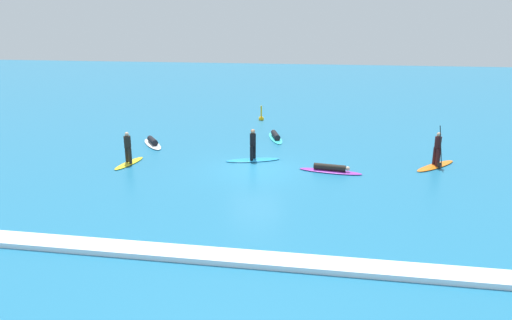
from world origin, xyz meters
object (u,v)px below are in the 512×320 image
(surfer_on_purple_board, at_px, (330,169))
(surfer_on_orange_board, at_px, (436,158))
(surfer_on_white_board, at_px, (152,142))
(marker_buoy, at_px, (261,118))
(surfer_on_blue_board, at_px, (253,153))
(surfer_on_teal_board, at_px, (275,136))
(surfer_on_yellow_board, at_px, (128,154))

(surfer_on_purple_board, bearing_deg, surfer_on_orange_board, 27.44)
(surfer_on_white_board, distance_m, marker_buoy, 9.92)
(surfer_on_blue_board, distance_m, surfer_on_purple_board, 4.35)
(surfer_on_white_board, height_order, surfer_on_orange_board, surfer_on_orange_board)
(surfer_on_teal_board, bearing_deg, marker_buoy, 0.66)
(surfer_on_blue_board, relative_size, surfer_on_white_board, 1.07)
(surfer_on_orange_board, bearing_deg, surfer_on_yellow_board, -39.87)
(surfer_on_white_board, relative_size, surfer_on_purple_board, 0.88)
(surfer_on_purple_board, bearing_deg, marker_buoy, 122.67)
(surfer_on_blue_board, xyz_separation_m, surfer_on_purple_board, (4.12, -1.34, -0.29))
(surfer_on_blue_board, xyz_separation_m, surfer_on_orange_board, (9.43, 0.46, 0.03))
(surfer_on_teal_board, bearing_deg, surfer_on_yellow_board, 117.52)
(surfer_on_yellow_board, xyz_separation_m, surfer_on_purple_board, (10.41, 0.33, -0.40))
(surfer_on_blue_board, height_order, surfer_on_yellow_board, surfer_on_blue_board)
(surfer_on_blue_board, xyz_separation_m, marker_buoy, (-1.22, 10.65, -0.26))
(surfer_on_blue_board, distance_m, surfer_on_orange_board, 9.44)
(surfer_on_teal_board, bearing_deg, surfer_on_orange_board, -134.50)
(surfer_on_blue_board, bearing_deg, marker_buoy, -102.73)
(surfer_on_yellow_board, relative_size, marker_buoy, 2.12)
(surfer_on_yellow_board, relative_size, surfer_on_teal_board, 0.78)
(surfer_on_blue_board, relative_size, surfer_on_teal_board, 0.93)
(surfer_on_blue_board, distance_m, surfer_on_yellow_board, 6.50)
(surfer_on_orange_board, xyz_separation_m, surfer_on_purple_board, (-5.30, -1.80, -0.33))
(surfer_on_blue_board, height_order, surfer_on_orange_board, surfer_on_orange_board)
(surfer_on_purple_board, relative_size, marker_buoy, 2.67)
(surfer_on_white_board, bearing_deg, marker_buoy, -67.41)
(surfer_on_blue_board, bearing_deg, surfer_on_yellow_board, -4.35)
(surfer_on_blue_board, xyz_separation_m, surfer_on_white_board, (-6.53, 2.28, -0.28))
(surfer_on_orange_board, height_order, surfer_on_purple_board, surfer_on_orange_board)
(surfer_on_purple_board, bearing_deg, surfer_on_blue_board, 170.66)
(surfer_on_yellow_board, relative_size, surfer_on_purple_board, 0.79)
(surfer_on_orange_board, relative_size, surfer_on_purple_board, 0.86)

